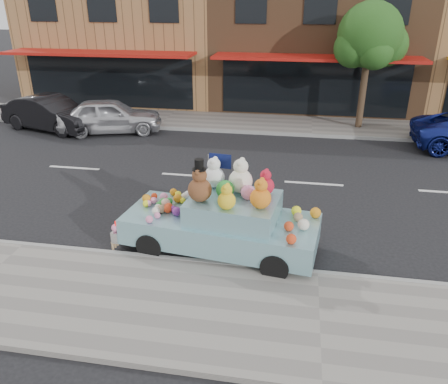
% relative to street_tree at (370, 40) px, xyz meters
% --- Properties ---
extents(ground, '(120.00, 120.00, 0.00)m').
position_rel_street_tree_xyz_m(ground, '(-2.03, -6.55, -3.69)').
color(ground, black).
rests_on(ground, ground).
extents(near_sidewalk, '(60.00, 3.00, 0.12)m').
position_rel_street_tree_xyz_m(near_sidewalk, '(-2.03, -13.05, -3.63)').
color(near_sidewalk, gray).
rests_on(near_sidewalk, ground).
extents(far_sidewalk, '(60.00, 3.00, 0.12)m').
position_rel_street_tree_xyz_m(far_sidewalk, '(-2.03, -0.05, -3.63)').
color(far_sidewalk, gray).
rests_on(far_sidewalk, ground).
extents(near_kerb, '(60.00, 0.12, 0.13)m').
position_rel_street_tree_xyz_m(near_kerb, '(-2.03, -11.55, -3.63)').
color(near_kerb, gray).
rests_on(near_kerb, ground).
extents(far_kerb, '(60.00, 0.12, 0.13)m').
position_rel_street_tree_xyz_m(far_kerb, '(-2.03, -1.55, -3.63)').
color(far_kerb, gray).
rests_on(far_kerb, ground).
extents(storefront_left, '(10.00, 9.80, 7.30)m').
position_rel_street_tree_xyz_m(storefront_left, '(-12.03, 5.42, -0.05)').
color(storefront_left, olive).
rests_on(storefront_left, ground).
extents(storefront_mid, '(10.00, 9.80, 7.30)m').
position_rel_street_tree_xyz_m(storefront_mid, '(-2.03, 5.42, -0.05)').
color(storefront_mid, brown).
rests_on(storefront_mid, ground).
extents(street_tree, '(3.00, 2.70, 5.22)m').
position_rel_street_tree_xyz_m(street_tree, '(0.00, 0.00, 0.00)').
color(street_tree, '#38281C').
rests_on(street_tree, ground).
extents(car_silver, '(4.57, 2.86, 1.45)m').
position_rel_street_tree_xyz_m(car_silver, '(-10.46, -2.34, -2.97)').
color(car_silver, silver).
rests_on(car_silver, ground).
extents(car_dark, '(4.71, 2.77, 1.47)m').
position_rel_street_tree_xyz_m(car_dark, '(-13.14, -2.41, -2.96)').
color(car_dark, black).
rests_on(car_dark, ground).
extents(art_car, '(4.67, 2.29, 2.29)m').
position_rel_street_tree_xyz_m(art_car, '(-4.17, -10.83, -2.91)').
color(art_car, black).
rests_on(art_car, ground).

